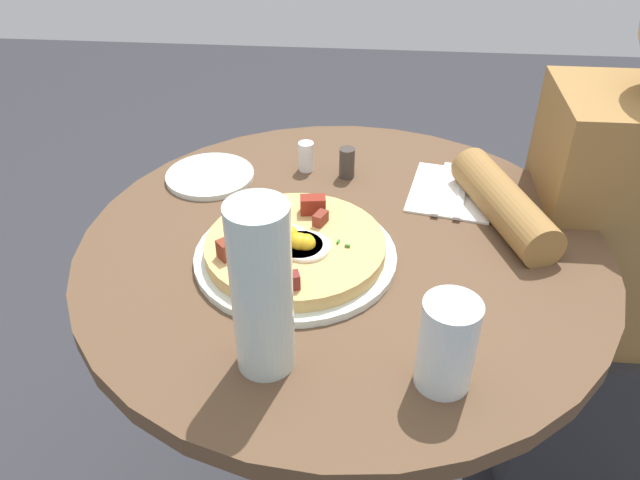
{
  "coord_description": "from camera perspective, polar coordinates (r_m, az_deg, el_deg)",
  "views": [
    {
      "loc": [
        0.03,
        -0.81,
        1.33
      ],
      "look_at": [
        -0.03,
        -0.02,
        0.76
      ],
      "focal_mm": 36.09,
      "sensor_mm": 36.0,
      "label": 1
    }
  ],
  "objects": [
    {
      "name": "breakfast_pizza",
      "position": [
        0.95,
        -2.22,
        -0.52
      ],
      "size": [
        0.27,
        0.27,
        0.05
      ],
      "color": "tan",
      "rests_on": "pizza_plate"
    },
    {
      "name": "bread_plate",
      "position": [
        1.18,
        -9.72,
        5.62
      ],
      "size": [
        0.16,
        0.16,
        0.01
      ],
      "primitive_type": "cylinder",
      "color": "silver",
      "rests_on": "dining_table"
    },
    {
      "name": "fork",
      "position": [
        1.14,
        12.52,
        4.28
      ],
      "size": [
        0.05,
        0.18,
        0.0
      ],
      "primitive_type": "cube",
      "rotation": [
        0.0,
        0.0,
        1.37
      ],
      "color": "silver",
      "rests_on": "napkin"
    },
    {
      "name": "pepper_shaker",
      "position": [
        1.16,
        2.4,
        6.86
      ],
      "size": [
        0.03,
        0.03,
        0.06
      ],
      "primitive_type": "cylinder",
      "color": "#3F3833",
      "rests_on": "dining_table"
    },
    {
      "name": "knife",
      "position": [
        1.14,
        10.74,
        4.57
      ],
      "size": [
        0.05,
        0.18,
        0.0
      ],
      "primitive_type": "cube",
      "rotation": [
        0.0,
        0.0,
        1.37
      ],
      "color": "silver",
      "rests_on": "napkin"
    },
    {
      "name": "pizza_plate",
      "position": [
        0.96,
        -2.18,
        -1.41
      ],
      "size": [
        0.3,
        0.3,
        0.01
      ],
      "primitive_type": "cylinder",
      "color": "silver",
      "rests_on": "dining_table"
    },
    {
      "name": "water_glass",
      "position": [
        0.76,
        11.21,
        -9.06
      ],
      "size": [
        0.07,
        0.07,
        0.12
      ],
      "primitive_type": "cylinder",
      "color": "silver",
      "rests_on": "dining_table"
    },
    {
      "name": "person_seated",
      "position": [
        1.37,
        24.38,
        -4.94
      ],
      "size": [
        0.53,
        0.36,
        1.14
      ],
      "color": "#2D2D33",
      "rests_on": "ground_plane"
    },
    {
      "name": "napkin",
      "position": [
        1.15,
        11.6,
        4.23
      ],
      "size": [
        0.17,
        0.19,
        0.0
      ],
      "primitive_type": "cube",
      "rotation": [
        0.0,
        0.0,
        1.37
      ],
      "color": "white",
      "rests_on": "dining_table"
    },
    {
      "name": "dining_table",
      "position": [
        1.11,
        1.9,
        -7.57
      ],
      "size": [
        0.82,
        0.82,
        0.74
      ],
      "color": "brown",
      "rests_on": "ground_plane"
    },
    {
      "name": "salt_shaker",
      "position": [
        1.18,
        -1.24,
        7.42
      ],
      "size": [
        0.03,
        0.03,
        0.05
      ],
      "primitive_type": "cylinder",
      "color": "white",
      "rests_on": "dining_table"
    },
    {
      "name": "water_bottle",
      "position": [
        0.74,
        -5.19,
        -4.5
      ],
      "size": [
        0.07,
        0.07,
        0.23
      ],
      "primitive_type": "cylinder",
      "color": "silver",
      "rests_on": "dining_table"
    }
  ]
}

